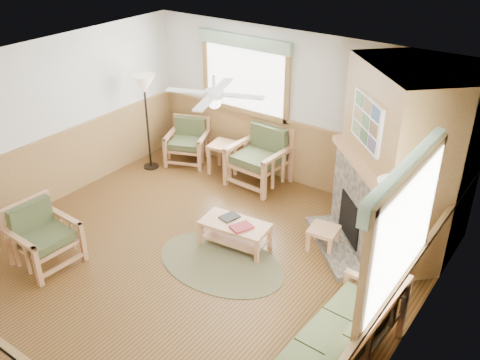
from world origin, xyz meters
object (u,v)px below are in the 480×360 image
Objects in this scene: sofa at (336,340)px; armchair_left at (44,236)px; armchair_back_right at (259,157)px; floor_lamp_left at (147,123)px; coffee_table at (235,235)px; end_table_chairs at (225,158)px; armchair_back_left at (187,142)px; floor_lamp_right at (385,239)px; footstool at (323,239)px.

armchair_left is (-4.17, -0.58, -0.00)m from sofa.
armchair_back_right reaches higher than armchair_left.
floor_lamp_left is at bearing 19.80° from armchair_left.
armchair_left is at bearing -142.78° from coffee_table.
armchair_back_right is 1.16× the size of armchair_left.
end_table_chairs is (-0.76, 0.00, -0.23)m from armchair_back_right.
coffee_table is (-2.25, 1.28, -0.24)m from sofa.
armchair_left is (0.51, -3.64, 0.03)m from armchair_back_left.
sofa is at bearing -39.18° from end_table_chairs.
sofa is at bearing -42.46° from armchair_back_right.
floor_lamp_right is (4.95, -0.90, -0.08)m from floor_lamp_left.
floor_lamp_right is at bearing -172.57° from sofa.
sofa reaches higher than end_table_chairs.
coffee_table is 0.55× the size of floor_lamp_left.
floor_lamp_right is at bearing -22.34° from footstool.
end_table_chairs reaches higher than footstool.
armchair_back_left is 0.46× the size of floor_lamp_left.
floor_lamp_left is (-0.41, -0.61, 0.49)m from armchair_back_left.
floor_lamp_left is at bearing 173.06° from footstool.
coffee_table is at bearing -172.87° from floor_lamp_right.
armchair_left is (-1.11, -3.69, -0.07)m from armchair_back_right.
floor_lamp_right is at bearing -59.24° from armchair_left.
sofa is 1.60m from floor_lamp_right.
armchair_back_right is at bearing 18.21° from floor_lamp_left.
armchair_left is 0.88× the size of coffee_table.
footstool is 4.01m from floor_lamp_left.
armchair_left is 4.57m from floor_lamp_right.
floor_lamp_left is 1.10× the size of floor_lamp_right.
floor_lamp_right reaches higher than armchair_back_left.
coffee_table is at bearing -63.15° from armchair_back_right.
armchair_back_right is 2.52× the size of footstool.
sofa is at bearing -59.37° from footstool.
armchair_back_left is at bearing 162.80° from footstool.
armchair_left reaches higher than footstool.
coffee_table is at bearing -117.24° from sofa.
sofa reaches higher than armchair_left.
coffee_table is 0.61× the size of floor_lamp_right.
armchair_back_right is (-3.06, 3.11, 0.07)m from sofa.
floor_lamp_right is (3.69, -1.57, 0.54)m from end_table_chairs.
end_table_chairs is 4.04m from floor_lamp_right.
footstool is at bearing -39.93° from armchair_back_left.
footstool is 0.25× the size of floor_lamp_right.
armchair_back_left is at bearing 161.60° from floor_lamp_right.
coffee_table is at bearing -42.87° from armchair_left.
armchair_back_left is 3.67m from armchair_left.
floor_lamp_left is (-2.02, -0.67, 0.40)m from armchair_back_right.
floor_lamp_left reaches higher than footstool.
sofa is at bearing -25.72° from floor_lamp_left.
armchair_left is at bearing -79.67° from sofa.
armchair_back_left is 0.86m from end_table_chairs.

